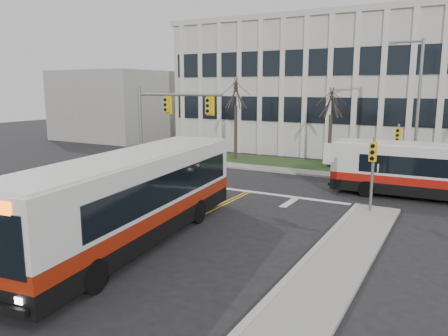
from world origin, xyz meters
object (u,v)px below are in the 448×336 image
(directory_sign, at_px, (333,155))
(newspaper_box_red, at_px, (54,191))
(streetlight, at_px, (416,102))
(bus_cross, at_px, (438,173))
(bus_main, at_px, (132,200))

(directory_sign, bearing_deg, newspaper_box_red, -124.46)
(streetlight, distance_m, bus_cross, 6.28)
(bus_main, bearing_deg, directory_sign, 74.46)
(directory_sign, height_order, newspaper_box_red, directory_sign)
(bus_main, height_order, newspaper_box_red, bus_main)
(streetlight, height_order, bus_main, streetlight)
(streetlight, relative_size, bus_main, 0.70)
(directory_sign, distance_m, newspaper_box_red, 19.73)
(bus_cross, bearing_deg, bus_main, -39.18)
(streetlight, bearing_deg, directory_sign, 166.77)
(bus_cross, height_order, newspaper_box_red, bus_cross)
(directory_sign, distance_m, bus_main, 19.59)
(streetlight, bearing_deg, newspaper_box_red, -138.13)
(directory_sign, height_order, bus_cross, bus_cross)
(streetlight, height_order, newspaper_box_red, streetlight)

